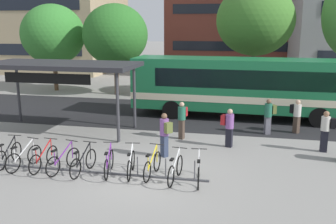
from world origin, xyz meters
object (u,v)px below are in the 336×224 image
object	(u,v)px
street_tree_0	(255,20)
street_tree_3	(53,35)
commuter_black_pack_2	(297,114)
parked_bicycle_purple_3	(63,161)
commuter_red_pack_0	(229,125)
commuter_olive_pack_1	(165,132)
commuter_olive_pack_5	(269,114)
commuter_red_pack_4	(182,118)
parked_bicycle_white_8	(175,170)
parked_bicycle_black_0	(9,155)
parked_bicycle_white_9	(199,171)
parked_bicycle_yellow_7	(152,166)
parked_bicycle_purple_5	(109,163)
parked_bicycle_black_4	(83,163)
transit_shelter	(61,67)
city_bus	(243,85)
street_tree_1	(115,35)
parked_bicycle_white_6	(131,164)
parked_bicycle_white_1	(24,158)
parked_bicycle_red_2	(44,159)
commuter_black_pack_3	(326,129)

from	to	relation	value
street_tree_0	street_tree_3	size ratio (longest dim) A/B	1.18
commuter_black_pack_2	parked_bicycle_purple_3	bearing A→B (deg)	-93.30
commuter_red_pack_0	commuter_olive_pack_1	distance (m)	2.89
commuter_olive_pack_5	commuter_red_pack_4	bearing A→B (deg)	-2.43
street_tree_3	parked_bicycle_white_8	bearing A→B (deg)	-51.05
parked_bicycle_black_0	street_tree_3	bearing A→B (deg)	18.39
parked_bicycle_black_0	parked_bicycle_white_9	distance (m)	6.90
street_tree_0	parked_bicycle_yellow_7	bearing A→B (deg)	-102.22
parked_bicycle_purple_5	commuter_olive_pack_5	distance (m)	8.23
parked_bicycle_black_4	parked_bicycle_white_8	distance (m)	3.18
parked_bicycle_white_9	transit_shelter	distance (m)	9.00
city_bus	commuter_red_pack_4	bearing A→B (deg)	62.40
parked_bicycle_purple_5	street_tree_1	size ratio (longest dim) A/B	0.27
parked_bicycle_purple_5	commuter_red_pack_4	size ratio (longest dim) A/B	1.02
street_tree_3	parked_bicycle_white_6	bearing A→B (deg)	-54.46
commuter_olive_pack_1	commuter_olive_pack_5	xyz separation A→B (m)	(3.99, 4.03, -0.03)
parked_bicycle_white_1	commuter_black_pack_2	world-z (taller)	commuter_black_pack_2
parked_bicycle_purple_5	parked_bicycle_white_6	size ratio (longest dim) A/B	1.00
parked_bicycle_white_6	commuter_black_pack_2	xyz separation A→B (m)	(5.98, 6.56, 0.53)
city_bus	commuter_black_pack_2	distance (m)	3.66
parked_bicycle_black_4	street_tree_1	xyz separation A→B (m)	(-3.94, 14.50, 3.86)
commuter_red_pack_4	street_tree_0	distance (m)	11.75
parked_bicycle_black_0	parked_bicycle_yellow_7	xyz separation A→B (m)	(5.32, 0.05, 0.00)
parked_bicycle_purple_5	parked_bicycle_white_1	bearing A→B (deg)	81.14
parked_bicycle_white_1	commuter_red_pack_0	distance (m)	7.97
city_bus	parked_bicycle_white_8	xyz separation A→B (m)	(-1.91, -9.24, -1.39)
street_tree_1	city_bus	bearing A→B (deg)	-30.11
commuter_black_pack_2	commuter_red_pack_4	distance (m)	5.44
parked_bicycle_black_4	commuter_olive_pack_1	size ratio (longest dim) A/B	1.00
parked_bicycle_white_1	parked_bicycle_yellow_7	world-z (taller)	same
parked_bicycle_purple_3	parked_bicycle_purple_5	distance (m)	1.62
parked_bicycle_yellow_7	parked_bicycle_white_1	bearing A→B (deg)	97.32
transit_shelter	street_tree_3	distance (m)	12.04
parked_bicycle_white_8	parked_bicycle_white_6	bearing A→B (deg)	88.89
commuter_olive_pack_1	street_tree_3	size ratio (longest dim) A/B	0.26
parked_bicycle_purple_3	parked_bicycle_white_6	bearing A→B (deg)	-72.25
transit_shelter	parked_bicycle_white_1	bearing A→B (deg)	-78.71
parked_bicycle_purple_5	parked_bicycle_white_8	world-z (taller)	same
parked_bicycle_red_2	parked_bicycle_purple_5	xyz separation A→B (m)	(2.39, 0.05, 0.00)
parked_bicycle_black_4	transit_shelter	size ratio (longest dim) A/B	0.24
parked_bicycle_white_6	commuter_black_pack_3	world-z (taller)	commuter_black_pack_3
parked_bicycle_white_1	commuter_black_pack_2	bearing A→B (deg)	-43.52
parked_bicycle_purple_5	commuter_black_pack_3	bearing A→B (deg)	-73.11
commuter_black_pack_3	street_tree_0	distance (m)	12.23
parked_bicycle_white_1	parked_bicycle_white_9	world-z (taller)	same
parked_bicycle_yellow_7	commuter_red_pack_4	world-z (taller)	commuter_red_pack_4
parked_bicycle_red_2	parked_bicycle_white_8	world-z (taller)	same
parked_bicycle_purple_3	commuter_black_pack_3	world-z (taller)	commuter_black_pack_3
parked_bicycle_purple_3	transit_shelter	size ratio (longest dim) A/B	0.24
parked_bicycle_white_1	parked_bicycle_purple_3	distance (m)	1.50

